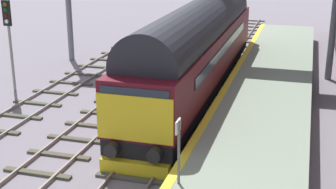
% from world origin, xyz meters
% --- Properties ---
extents(ground_plane, '(140.00, 140.00, 0.00)m').
position_xyz_m(ground_plane, '(0.00, 0.00, 0.00)').
color(ground_plane, slate).
rests_on(ground_plane, ground).
extents(track_main, '(2.50, 60.00, 0.15)m').
position_xyz_m(track_main, '(0.00, 0.00, 0.06)').
color(track_main, slate).
rests_on(track_main, ground).
extents(track_adjacent_west, '(2.50, 60.00, 0.15)m').
position_xyz_m(track_adjacent_west, '(-3.21, 0.00, 0.06)').
color(track_adjacent_west, gray).
rests_on(track_adjacent_west, ground).
extents(track_adjacent_far_west, '(2.50, 60.00, 0.15)m').
position_xyz_m(track_adjacent_far_west, '(-6.96, -0.00, 0.06)').
color(track_adjacent_far_west, gray).
rests_on(track_adjacent_far_west, ground).
extents(station_platform, '(4.00, 44.00, 1.01)m').
position_xyz_m(station_platform, '(3.60, 0.00, 0.50)').
color(station_platform, gray).
rests_on(station_platform, ground).
extents(diesel_locomotive, '(2.74, 18.85, 4.68)m').
position_xyz_m(diesel_locomotive, '(0.00, 6.40, 2.48)').
color(diesel_locomotive, black).
rests_on(diesel_locomotive, ground).
extents(signal_post_far, '(0.44, 0.22, 4.69)m').
position_xyz_m(signal_post_far, '(-9.20, 4.21, 3.05)').
color(signal_post_far, gray).
rests_on(signal_post_far, ground).
extents(platform_number_sign, '(0.10, 0.44, 1.91)m').
position_xyz_m(platform_number_sign, '(2.01, -4.78, 2.28)').
color(platform_number_sign, slate).
rests_on(platform_number_sign, station_platform).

